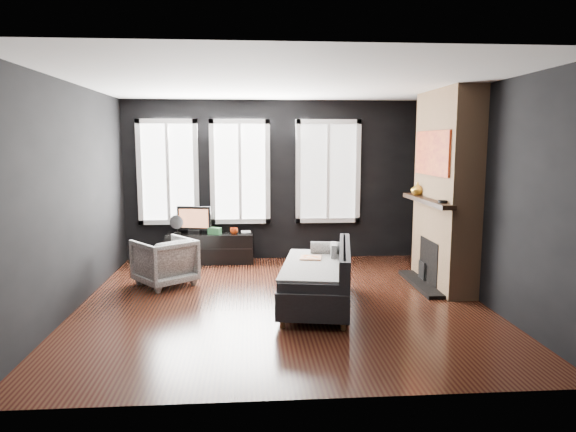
{
  "coord_description": "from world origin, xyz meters",
  "views": [
    {
      "loc": [
        -0.39,
        -6.24,
        1.99
      ],
      "look_at": [
        0.1,
        0.3,
        1.05
      ],
      "focal_mm": 32.0,
      "sensor_mm": 36.0,
      "label": 1
    }
  ],
  "objects": [
    {
      "name": "floor",
      "position": [
        0.0,
        0.0,
        0.0
      ],
      "size": [
        5.0,
        5.0,
        0.0
      ],
      "primitive_type": "plane",
      "color": "black",
      "rests_on": "ground"
    },
    {
      "name": "ceiling",
      "position": [
        0.0,
        0.0,
        2.7
      ],
      "size": [
        5.0,
        5.0,
        0.0
      ],
      "primitive_type": "plane",
      "color": "white",
      "rests_on": "ground"
    },
    {
      "name": "wall_back",
      "position": [
        0.0,
        2.5,
        1.35
      ],
      "size": [
        5.0,
        0.02,
        2.7
      ],
      "primitive_type": "cube",
      "color": "black",
      "rests_on": "ground"
    },
    {
      "name": "wall_left",
      "position": [
        -2.5,
        0.0,
        1.35
      ],
      "size": [
        0.02,
        5.0,
        2.7
      ],
      "primitive_type": "cube",
      "color": "black",
      "rests_on": "ground"
    },
    {
      "name": "wall_right",
      "position": [
        2.5,
        0.0,
        1.35
      ],
      "size": [
        0.02,
        5.0,
        2.7
      ],
      "primitive_type": "cube",
      "color": "black",
      "rests_on": "ground"
    },
    {
      "name": "windows",
      "position": [
        -0.45,
        2.46,
        2.38
      ],
      "size": [
        4.0,
        0.16,
        1.76
      ],
      "primitive_type": null,
      "color": "white",
      "rests_on": "wall_back"
    },
    {
      "name": "fireplace",
      "position": [
        2.3,
        0.6,
        1.35
      ],
      "size": [
        0.7,
        1.62,
        2.7
      ],
      "primitive_type": null,
      "color": "#93724C",
      "rests_on": "floor"
    },
    {
      "name": "sofa",
      "position": [
        0.41,
        -0.19,
        0.38
      ],
      "size": [
        1.19,
        1.91,
        0.76
      ],
      "primitive_type": null,
      "rotation": [
        0.0,
        0.0,
        -0.18
      ],
      "color": "black",
      "rests_on": "floor"
    },
    {
      "name": "stripe_pillow",
      "position": [
        0.68,
        0.18,
        0.55
      ],
      "size": [
        0.11,
        0.31,
        0.3
      ],
      "primitive_type": "cube",
      "rotation": [
        0.0,
        0.0,
        -0.13
      ],
      "color": "gray",
      "rests_on": "sofa"
    },
    {
      "name": "armchair",
      "position": [
        -1.59,
        0.9,
        0.37
      ],
      "size": [
        0.97,
        0.97,
        0.73
      ],
      "primitive_type": "imported",
      "rotation": [
        0.0,
        0.0,
        -2.47
      ],
      "color": "white",
      "rests_on": "floor"
    },
    {
      "name": "media_console",
      "position": [
        -1.06,
        2.24,
        0.25
      ],
      "size": [
        1.45,
        0.5,
        0.49
      ],
      "primitive_type": null,
      "rotation": [
        0.0,
        0.0,
        -0.04
      ],
      "color": "black",
      "rests_on": "floor"
    },
    {
      "name": "monitor",
      "position": [
        -1.31,
        2.25,
        0.75
      ],
      "size": [
        0.59,
        0.24,
        0.52
      ],
      "primitive_type": null,
      "rotation": [
        0.0,
        0.0,
        -0.21
      ],
      "color": "black",
      "rests_on": "media_console"
    },
    {
      "name": "desk_fan",
      "position": [
        -1.6,
        2.22,
        0.66
      ],
      "size": [
        0.27,
        0.27,
        0.33
      ],
      "primitive_type": null,
      "rotation": [
        0.0,
        0.0,
        -0.16
      ],
      "color": "gray",
      "rests_on": "media_console"
    },
    {
      "name": "mug",
      "position": [
        -0.66,
        2.15,
        0.56
      ],
      "size": [
        0.15,
        0.13,
        0.13
      ],
      "primitive_type": "imported",
      "rotation": [
        0.0,
        0.0,
        -0.2
      ],
      "color": "red",
      "rests_on": "media_console"
    },
    {
      "name": "book",
      "position": [
        -0.54,
        2.29,
        0.6
      ],
      "size": [
        0.16,
        0.03,
        0.22
      ],
      "primitive_type": "imported",
      "rotation": [
        0.0,
        0.0,
        0.06
      ],
      "color": "tan",
      "rests_on": "media_console"
    },
    {
      "name": "storage_box",
      "position": [
        -0.97,
        2.17,
        0.55
      ],
      "size": [
        0.23,
        0.19,
        0.11
      ],
      "primitive_type": "cube",
      "rotation": [
        0.0,
        0.0,
        -0.37
      ],
      "color": "#2F6C3C",
      "rests_on": "media_console"
    },
    {
      "name": "mantel_vase",
      "position": [
        2.05,
        1.05,
        1.32
      ],
      "size": [
        0.2,
        0.21,
        0.18
      ],
      "primitive_type": "imported",
      "rotation": [
        0.0,
        0.0,
        0.11
      ],
      "color": "#C7853D",
      "rests_on": "fireplace"
    },
    {
      "name": "mantel_clock",
      "position": [
        2.05,
        0.05,
        1.25
      ],
      "size": [
        0.14,
        0.14,
        0.04
      ],
      "primitive_type": "cylinder",
      "rotation": [
        0.0,
        0.0,
        -0.25
      ],
      "color": "black",
      "rests_on": "fireplace"
    }
  ]
}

